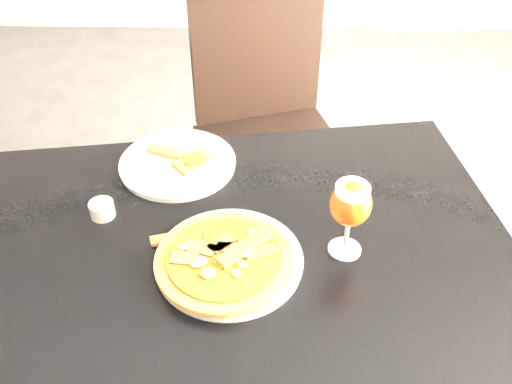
{
  "coord_description": "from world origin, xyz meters",
  "views": [
    {
      "loc": [
        -0.0,
        -0.68,
        1.61
      ],
      "look_at": [
        -0.02,
        0.26,
        0.83
      ],
      "focal_mm": 40.0,
      "sensor_mm": 36.0,
      "label": 1
    }
  ],
  "objects_px": {
    "dining_table": "(232,269)",
    "beer_glass": "(351,205)",
    "chair_far": "(268,131)",
    "pizza": "(224,259)"
  },
  "relations": [
    {
      "from": "pizza",
      "to": "chair_far",
      "type": "bearing_deg",
      "value": 83.68
    },
    {
      "from": "dining_table",
      "to": "chair_far",
      "type": "bearing_deg",
      "value": 75.23
    },
    {
      "from": "chair_far",
      "to": "dining_table",
      "type": "bearing_deg",
      "value": -113.9
    },
    {
      "from": "dining_table",
      "to": "pizza",
      "type": "distance_m",
      "value": 0.14
    },
    {
      "from": "dining_table",
      "to": "beer_glass",
      "type": "distance_m",
      "value": 0.32
    },
    {
      "from": "chair_far",
      "to": "pizza",
      "type": "height_order",
      "value": "chair_far"
    },
    {
      "from": "dining_table",
      "to": "pizza",
      "type": "xyz_separation_m",
      "value": [
        -0.01,
        -0.08,
        0.12
      ]
    },
    {
      "from": "dining_table",
      "to": "pizza",
      "type": "relative_size",
      "value": 4.69
    },
    {
      "from": "dining_table",
      "to": "beer_glass",
      "type": "bearing_deg",
      "value": -14.16
    },
    {
      "from": "chair_far",
      "to": "beer_glass",
      "type": "xyz_separation_m",
      "value": [
        0.16,
        -0.75,
        0.33
      ]
    }
  ]
}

